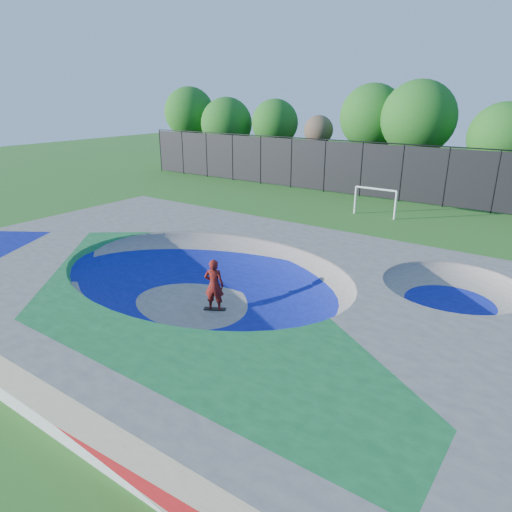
{
  "coord_description": "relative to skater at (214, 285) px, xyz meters",
  "views": [
    {
      "loc": [
        10.03,
        -11.13,
        7.23
      ],
      "look_at": [
        0.13,
        3.0,
        1.1
      ],
      "focal_mm": 32.0,
      "sensor_mm": 36.0,
      "label": 1
    }
  ],
  "objects": [
    {
      "name": "ground",
      "position": [
        -0.44,
        -0.02,
        -0.95
      ],
      "size": [
        120.0,
        120.0,
        0.0
      ],
      "primitive_type": "plane",
      "color": "#26651C",
      "rests_on": "ground"
    },
    {
      "name": "fence",
      "position": [
        -0.44,
        20.98,
        1.15
      ],
      "size": [
        48.09,
        0.09,
        4.04
      ],
      "color": "black",
      "rests_on": "ground"
    },
    {
      "name": "soccer_goal",
      "position": [
        -0.31,
        15.91,
        0.29
      ],
      "size": [
        2.72,
        0.12,
        1.79
      ],
      "color": "white",
      "rests_on": "ground"
    },
    {
      "name": "skateboard",
      "position": [
        0.0,
        0.0,
        -0.92
      ],
      "size": [
        0.79,
        0.56,
        0.05
      ],
      "primitive_type": "cube",
      "rotation": [
        0.0,
        0.0,
        0.49
      ],
      "color": "black",
      "rests_on": "ground"
    },
    {
      "name": "skater",
      "position": [
        0.0,
        0.0,
        0.0
      ],
      "size": [
        0.82,
        0.7,
        1.9
      ],
      "primitive_type": "imported",
      "rotation": [
        0.0,
        0.0,
        3.57
      ],
      "color": "#B41B0E",
      "rests_on": "ground"
    },
    {
      "name": "skate_deck",
      "position": [
        -0.44,
        -0.02,
        -0.2
      ],
      "size": [
        22.0,
        14.0,
        1.5
      ],
      "primitive_type": "cube",
      "color": "gray",
      "rests_on": "ground"
    },
    {
      "name": "treeline",
      "position": [
        1.6,
        25.82,
        4.15
      ],
      "size": [
        53.78,
        6.74,
        8.35
      ],
      "color": "#483124",
      "rests_on": "ground"
    }
  ]
}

